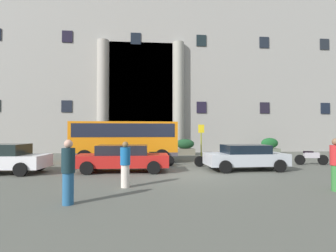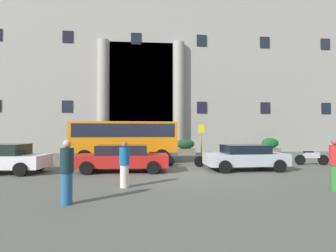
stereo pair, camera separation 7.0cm
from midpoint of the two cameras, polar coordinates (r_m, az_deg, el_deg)
The scene contains 16 objects.
ground_plane at distance 12.21m, azimuth 5.51°, elevation -10.87°, with size 80.00×64.00×0.12m, color #51534A.
office_building_facade at distance 30.41m, azimuth -0.67°, elevation 13.65°, with size 39.34×9.78×19.60m.
orange_minibus at distance 17.41m, azimuth -9.44°, elevation -2.57°, with size 6.72×2.94×2.61m.
bus_stop_sign at distance 19.27m, azimuth 7.10°, elevation -2.50°, with size 0.44×0.08×2.50m.
hedge_planter_entrance_left at distance 22.35m, azimuth -7.74°, elevation -4.67°, with size 2.01×0.75×1.32m.
hedge_planter_entrance_right at distance 25.24m, azimuth 21.11°, elevation -4.09°, with size 1.60×0.91×1.42m.
hedge_planter_west at distance 22.51m, azimuth 3.61°, elevation -4.61°, with size 1.65×0.81×1.35m.
parked_compact_extra at distance 14.24m, azimuth 16.24°, elevation -6.43°, with size 4.10×2.13×1.31m.
parked_estate_mid at distance 14.93m, azimuth -32.78°, elevation -5.92°, with size 4.43×2.20×1.39m.
white_taxi_kerbside at distance 13.32m, azimuth -9.98°, elevation -6.81°, with size 4.55×2.01×1.32m.
motorcycle_near_kerb at distance 17.90m, azimuth 28.45°, elevation -5.98°, with size 1.93×0.55×0.89m.
scooter_by_planter at distance 15.32m, azimuth 8.97°, elevation -6.95°, with size 1.95×0.58×0.89m.
motorcycle_far_end at distance 15.23m, azimuth -2.72°, elevation -6.99°, with size 2.01×0.55×0.89m.
pedestrian_child_trailing at distance 9.58m, azimuth -9.47°, elevation -8.21°, with size 0.36×0.36×1.64m.
pedestrian_woman_dark_dress at distance 10.49m, azimuth 32.47°, elevation -7.04°, with size 0.36×0.36×1.76m.
pedestrian_woman_with_bag at distance 7.77m, azimuth -21.08°, elevation -9.23°, with size 0.36×0.36×1.77m.
Camera 1 is at (-2.20, -11.84, 1.99)m, focal length 28.10 mm.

